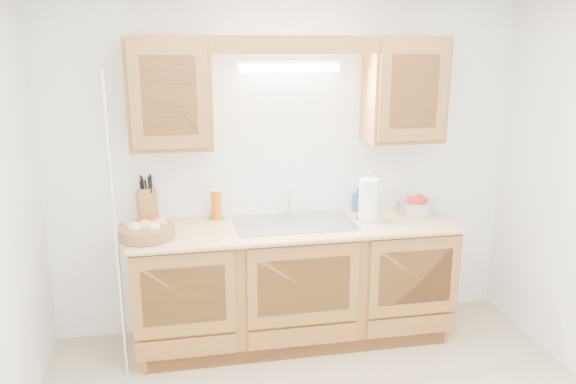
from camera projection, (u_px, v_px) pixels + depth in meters
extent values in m
cube|color=white|center=(287.00, 167.00, 4.20)|extent=(3.50, 0.02, 2.50)
cube|color=#A2682F|center=(295.00, 283.00, 4.13)|extent=(2.20, 0.60, 0.86)
cube|color=tan|center=(295.00, 227.00, 4.00)|extent=(2.30, 0.63, 0.04)
cube|color=#A2682F|center=(170.00, 93.00, 3.74)|extent=(0.55, 0.33, 0.75)
cube|color=#A2682F|center=(404.00, 90.00, 4.05)|extent=(0.55, 0.33, 0.75)
cube|color=#A2682F|center=(296.00, 45.00, 3.68)|extent=(2.20, 0.05, 0.12)
cylinder|color=white|center=(290.00, 68.00, 3.92)|extent=(0.70, 0.05, 0.05)
cube|color=white|center=(289.00, 64.00, 3.94)|extent=(0.76, 0.06, 0.05)
cube|color=#9E9EA3|center=(295.00, 223.00, 4.01)|extent=(0.84, 0.46, 0.01)
cube|color=#9E9EA3|center=(266.00, 236.00, 3.99)|extent=(0.39, 0.40, 0.16)
cube|color=#9E9EA3|center=(323.00, 232.00, 4.07)|extent=(0.39, 0.40, 0.16)
cylinder|color=silver|center=(289.00, 213.00, 4.20)|extent=(0.06, 0.06, 0.04)
cylinder|color=silver|center=(289.00, 203.00, 4.17)|extent=(0.02, 0.02, 0.16)
cylinder|color=silver|center=(291.00, 193.00, 4.10)|extent=(0.02, 0.12, 0.02)
cylinder|color=white|center=(305.00, 207.00, 4.21)|extent=(0.03, 0.03, 0.12)
cylinder|color=silver|center=(116.00, 233.00, 3.51)|extent=(0.03, 0.03, 2.00)
cube|color=white|center=(406.00, 175.00, 4.39)|extent=(0.08, 0.01, 0.12)
cylinder|color=olive|center=(146.00, 231.00, 3.72)|extent=(0.40, 0.40, 0.08)
sphere|color=#D8C67F|center=(135.00, 229.00, 3.66)|extent=(0.10, 0.10, 0.10)
sphere|color=#D8C67F|center=(153.00, 228.00, 3.67)|extent=(0.10, 0.10, 0.10)
sphere|color=tan|center=(161.00, 224.00, 3.77)|extent=(0.09, 0.09, 0.09)
sphere|color=red|center=(143.00, 224.00, 3.77)|extent=(0.09, 0.09, 0.09)
sphere|color=#72A53F|center=(129.00, 226.00, 3.72)|extent=(0.09, 0.09, 0.09)
sphere|color=#D8C67F|center=(145.00, 227.00, 3.70)|extent=(0.09, 0.09, 0.09)
sphere|color=red|center=(151.00, 222.00, 3.81)|extent=(0.08, 0.08, 0.08)
cube|color=#A2682F|center=(147.00, 206.00, 4.00)|extent=(0.17, 0.23, 0.27)
cylinder|color=black|center=(141.00, 188.00, 3.94)|extent=(0.02, 0.04, 0.10)
cylinder|color=black|center=(146.00, 187.00, 3.94)|extent=(0.02, 0.04, 0.10)
cylinder|color=black|center=(151.00, 186.00, 3.95)|extent=(0.02, 0.04, 0.10)
cylinder|color=black|center=(143.00, 184.00, 3.98)|extent=(0.02, 0.04, 0.10)
cylinder|color=black|center=(149.00, 184.00, 3.98)|extent=(0.02, 0.04, 0.10)
cylinder|color=black|center=(141.00, 182.00, 4.00)|extent=(0.02, 0.04, 0.10)
cylinder|color=black|center=(151.00, 181.00, 4.02)|extent=(0.02, 0.04, 0.10)
cylinder|color=#D55B0B|center=(216.00, 205.00, 4.08)|extent=(0.08, 0.08, 0.22)
cylinder|color=white|center=(216.00, 190.00, 4.05)|extent=(0.07, 0.07, 0.01)
imported|color=#225AAC|center=(357.00, 199.00, 4.31)|extent=(0.10, 0.10, 0.18)
cube|color=#CC333F|center=(217.00, 218.00, 4.13)|extent=(0.12, 0.09, 0.01)
cube|color=green|center=(217.00, 217.00, 4.12)|extent=(0.12, 0.09, 0.02)
cylinder|color=silver|center=(368.00, 220.00, 4.08)|extent=(0.18, 0.18, 0.01)
cylinder|color=silver|center=(369.00, 197.00, 4.04)|extent=(0.02, 0.02, 0.35)
cylinder|color=white|center=(369.00, 199.00, 4.04)|extent=(0.17, 0.17, 0.30)
sphere|color=silver|center=(370.00, 173.00, 3.99)|extent=(0.02, 0.02, 0.02)
cylinder|color=silver|center=(415.00, 207.00, 4.21)|extent=(0.36, 0.36, 0.11)
sphere|color=red|center=(412.00, 201.00, 4.19)|extent=(0.08, 0.08, 0.08)
sphere|color=red|center=(419.00, 199.00, 4.22)|extent=(0.08, 0.08, 0.08)
sphere|color=red|center=(418.00, 202.00, 4.16)|extent=(0.08, 0.08, 0.08)
sphere|color=red|center=(422.00, 201.00, 4.18)|extent=(0.08, 0.08, 0.08)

